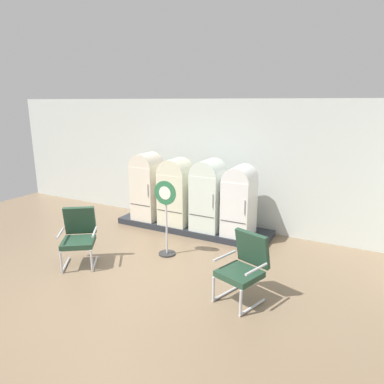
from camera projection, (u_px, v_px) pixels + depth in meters
The scene contains 10 objects.
ground at pixel (102, 292), 5.43m from camera, with size 12.00×10.00×0.05m, color #80694F.
back_wall at pixel (205, 162), 8.19m from camera, with size 11.76×0.12×2.90m.
display_plinth at pixel (193, 227), 8.00m from camera, with size 3.56×0.95×0.13m, color #282C33.
refrigerator_0 at pixel (147, 184), 8.17m from camera, with size 0.59×0.63×1.56m.
refrigerator_1 at pixel (176, 190), 7.82m from camera, with size 0.67×0.61×1.50m.
refrigerator_2 at pixel (208, 193), 7.49m from camera, with size 0.62×0.68×1.53m.
refrigerator_3 at pixel (239, 199), 7.18m from camera, with size 0.58×0.68×1.46m.
armchair_left at pixel (79, 234), 6.23m from camera, with size 0.82×0.85×1.02m.
armchair_right at pixel (244, 265), 5.07m from camera, with size 0.74×0.80×1.02m.
sign_stand at pixel (166, 220), 6.52m from camera, with size 0.45×0.32×1.45m.
Camera 1 is at (3.50, -3.65, 2.85)m, focal length 32.76 mm.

